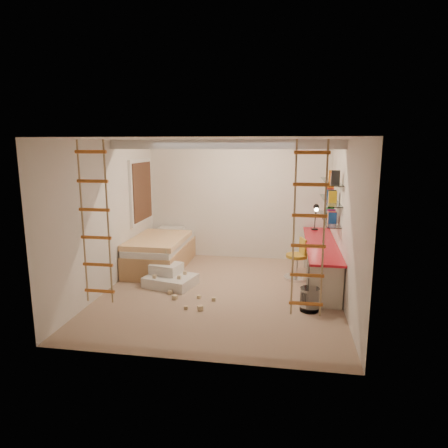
% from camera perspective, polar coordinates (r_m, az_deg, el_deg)
% --- Properties ---
extents(floor, '(4.50, 4.50, 0.00)m').
position_cam_1_polar(floor, '(7.02, -0.40, -9.72)').
color(floor, tan).
rests_on(floor, ground).
extents(ceiling_beam, '(4.00, 0.18, 0.16)m').
position_cam_1_polar(ceiling_beam, '(6.85, 0.00, 11.31)').
color(ceiling_beam, white).
rests_on(ceiling_beam, ceiling).
extents(window_frame, '(0.06, 1.15, 1.35)m').
position_cam_1_polar(window_frame, '(8.58, -11.82, 4.59)').
color(window_frame, white).
rests_on(window_frame, wall_left).
extents(window_blind, '(0.02, 1.00, 1.20)m').
position_cam_1_polar(window_blind, '(8.57, -11.56, 4.59)').
color(window_blind, '#4C2D1E').
rests_on(window_blind, window_frame).
extents(rope_ladder_left, '(0.41, 0.04, 2.13)m').
position_cam_1_polar(rope_ladder_left, '(5.40, -17.91, 0.03)').
color(rope_ladder_left, orange).
rests_on(rope_ladder_left, ceiling).
extents(rope_ladder_right, '(0.41, 0.04, 2.13)m').
position_cam_1_polar(rope_ladder_right, '(4.82, 12.02, -0.97)').
color(rope_ladder_right, '#C26F21').
rests_on(rope_ladder_right, ceiling).
extents(waste_bin, '(0.29, 0.29, 0.37)m').
position_cam_1_polar(waste_bin, '(6.36, 12.13, -10.49)').
color(waste_bin, white).
rests_on(waste_bin, floor).
extents(desk, '(0.56, 2.80, 0.75)m').
position_cam_1_polar(desk, '(7.65, 13.55, -5.08)').
color(desk, red).
rests_on(desk, floor).
extents(shelves, '(0.25, 1.80, 0.71)m').
position_cam_1_polar(shelves, '(7.70, 14.92, 3.32)').
color(shelves, white).
rests_on(shelves, wall_right).
extents(bed, '(1.02, 2.00, 0.69)m').
position_cam_1_polar(bed, '(8.40, -9.02, -3.95)').
color(bed, '#AD7F51').
rests_on(bed, floor).
extents(task_lamp, '(0.14, 0.36, 0.57)m').
position_cam_1_polar(task_lamp, '(8.41, 13.00, 1.56)').
color(task_lamp, black).
rests_on(task_lamp, desk).
extents(swivel_chair, '(0.59, 0.59, 0.78)m').
position_cam_1_polar(swivel_chair, '(7.72, 10.43, -5.67)').
color(swivel_chair, '#BA8D23').
rests_on(swivel_chair, floor).
extents(play_platform, '(0.97, 0.84, 0.37)m').
position_cam_1_polar(play_platform, '(7.39, -7.80, -7.53)').
color(play_platform, silver).
rests_on(play_platform, floor).
extents(toy_blocks, '(1.21, 1.20, 0.64)m').
position_cam_1_polar(toy_blocks, '(6.96, -6.43, -8.12)').
color(toy_blocks, '#CCB284').
rests_on(toy_blocks, floor).
extents(books, '(0.14, 0.70, 0.92)m').
position_cam_1_polar(books, '(7.69, 14.96, 3.92)').
color(books, '#194CA5').
rests_on(books, shelves).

